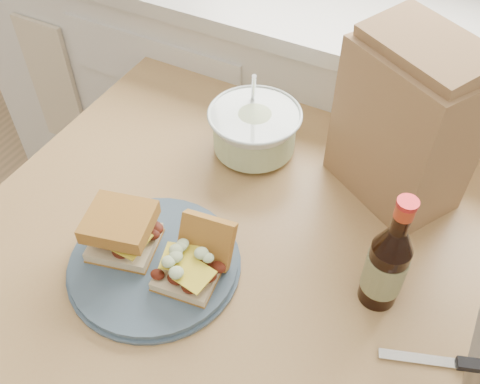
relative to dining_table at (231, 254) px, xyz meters
The scene contains 9 objects.
cabinet_run 0.72m from the dining_table, 86.87° to the left, with size 2.50×0.64×0.94m.
dining_table is the anchor object (origin of this frame).
plate 0.21m from the dining_table, 112.28° to the right, with size 0.30×0.30×0.02m, color #44596E.
sandwich_left 0.27m from the dining_table, 128.86° to the right, with size 0.14×0.13×0.08m.
sandwich_right 0.22m from the dining_table, 86.46° to the right, with size 0.11×0.15×0.09m.
coleslaw_bowl 0.26m from the dining_table, 104.25° to the left, with size 0.20×0.20×0.20m.
beer_bottle 0.37m from the dining_table, ahead, with size 0.07×0.07×0.24m.
knife 0.49m from the dining_table, 11.01° to the right, with size 0.19×0.08×0.01m.
paper_bag 0.43m from the dining_table, 43.76° to the left, with size 0.24×0.15×0.31m, color #987149.
Camera 1 is at (0.29, 0.42, 1.56)m, focal length 40.00 mm.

